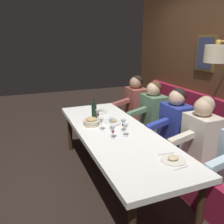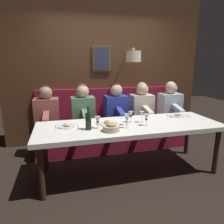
% 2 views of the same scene
% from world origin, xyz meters
% --- Properties ---
extents(ground_plane, '(12.00, 12.00, 0.00)m').
position_xyz_m(ground_plane, '(0.00, 0.00, 0.00)').
color(ground_plane, black).
extents(dining_table, '(0.90, 2.59, 0.74)m').
position_xyz_m(dining_table, '(0.00, 0.00, 0.68)').
color(dining_table, white).
rests_on(dining_table, ground_plane).
extents(banquette_bench, '(0.52, 2.79, 0.45)m').
position_xyz_m(banquette_bench, '(0.89, 0.00, 0.23)').
color(banquette_bench, maroon).
rests_on(banquette_bench, ground_plane).
extents(back_wall_panel, '(0.59, 3.99, 2.90)m').
position_xyz_m(back_wall_panel, '(1.46, -0.00, 1.36)').
color(back_wall_panel, '#51331E').
rests_on(back_wall_panel, ground_plane).
extents(diner_nearest, '(0.60, 0.40, 0.79)m').
position_xyz_m(diner_nearest, '(0.88, -1.14, 0.82)').
color(diner_nearest, silver).
rests_on(diner_nearest, banquette_bench).
extents(diner_near, '(0.60, 0.40, 0.79)m').
position_xyz_m(diner_near, '(0.88, -0.54, 0.82)').
color(diner_near, beige).
rests_on(diner_near, banquette_bench).
extents(diner_middle, '(0.60, 0.40, 0.79)m').
position_xyz_m(diner_middle, '(0.88, -0.04, 0.82)').
color(diner_middle, '#283893').
rests_on(diner_middle, banquette_bench).
extents(diner_far, '(0.60, 0.40, 0.79)m').
position_xyz_m(diner_far, '(0.88, 0.56, 0.82)').
color(diner_far, '#567A5B').
rests_on(diner_far, banquette_bench).
extents(diner_farthest, '(0.60, 0.40, 0.79)m').
position_xyz_m(diner_farthest, '(0.88, 1.16, 0.82)').
color(diner_farthest, '#934C42').
rests_on(diner_farthest, banquette_bench).
extents(place_setting_0, '(0.24, 0.32, 0.05)m').
position_xyz_m(place_setting_0, '(0.23, -0.90, 0.75)').
color(place_setting_0, silver).
rests_on(place_setting_0, dining_table).
extents(place_setting_1, '(0.24, 0.31, 0.05)m').
position_xyz_m(place_setting_1, '(0.09, 0.86, 0.75)').
color(place_setting_1, silver).
rests_on(place_setting_1, dining_table).
extents(place_setting_2, '(0.24, 0.31, 0.05)m').
position_xyz_m(place_setting_2, '(0.09, 0.31, 0.75)').
color(place_setting_2, white).
rests_on(place_setting_2, dining_table).
extents(wine_glass_0, '(0.07, 0.07, 0.16)m').
position_xyz_m(wine_glass_0, '(-0.03, 0.06, 0.86)').
color(wine_glass_0, silver).
rests_on(wine_glass_0, dining_table).
extents(wine_glass_1, '(0.07, 0.07, 0.16)m').
position_xyz_m(wine_glass_1, '(-0.07, 0.48, 0.86)').
color(wine_glass_1, silver).
rests_on(wine_glass_1, dining_table).
extents(wine_glass_2, '(0.07, 0.07, 0.16)m').
position_xyz_m(wine_glass_2, '(0.09, -0.04, 0.86)').
color(wine_glass_2, silver).
rests_on(wine_glass_2, dining_table).
extents(wine_glass_3, '(0.07, 0.07, 0.16)m').
position_xyz_m(wine_glass_3, '(-0.12, -0.19, 0.86)').
color(wine_glass_3, silver).
rests_on(wine_glass_3, dining_table).
extents(wine_glass_4, '(0.07, 0.07, 0.16)m').
position_xyz_m(wine_glass_4, '(0.05, -0.20, 0.86)').
color(wine_glass_4, silver).
rests_on(wine_glass_4, dining_table).
extents(wine_glass_5, '(0.07, 0.07, 0.16)m').
position_xyz_m(wine_glass_5, '(-0.16, 0.10, 0.86)').
color(wine_glass_5, silver).
rests_on(wine_glass_5, dining_table).
extents(wine_bottle, '(0.08, 0.08, 0.30)m').
position_xyz_m(wine_bottle, '(-0.09, 0.60, 0.86)').
color(wine_bottle, black).
rests_on(wine_bottle, dining_table).
extents(bread_bowl, '(0.22, 0.22, 0.12)m').
position_xyz_m(bread_bowl, '(-0.22, 0.33, 0.79)').
color(bread_bowl, beige).
rests_on(bread_bowl, dining_table).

